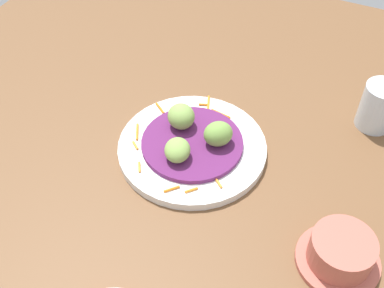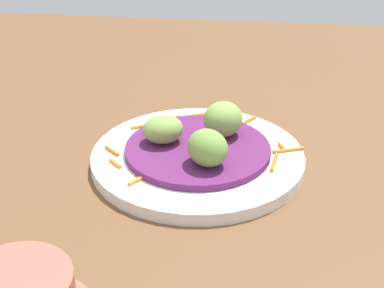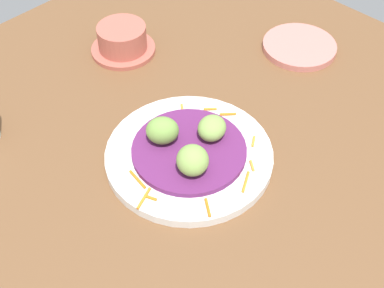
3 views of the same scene
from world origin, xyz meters
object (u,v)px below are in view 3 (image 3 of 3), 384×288
object	(u,v)px
guac_scoop_right	(212,128)
guac_scoop_left	(162,130)
guac_scoop_center	(193,160)
side_plate_small	(299,47)
terracotta_bowl	(122,40)
main_plate	(189,156)

from	to	relation	value
guac_scoop_right	guac_scoop_left	bearing A→B (deg)	-128.89
guac_scoop_center	side_plate_small	bearing A→B (deg)	101.94
guac_scoop_left	side_plate_small	world-z (taller)	guac_scoop_left
terracotta_bowl	guac_scoop_center	bearing A→B (deg)	-23.52
main_plate	guac_scoop_left	distance (cm)	5.50
guac_scoop_left	guac_scoop_center	world-z (taller)	same
main_plate	side_plate_small	distance (cm)	33.28
side_plate_small	terracotta_bowl	world-z (taller)	terracotta_bowl
main_plate	guac_scoop_left	bearing A→B (deg)	-158.89
guac_scoop_left	terracotta_bowl	size ratio (longest dim) A/B	0.41
main_plate	guac_scoop_center	distance (cm)	5.53
guac_scoop_left	guac_scoop_right	world-z (taller)	guac_scoop_left
terracotta_bowl	main_plate	bearing A→B (deg)	-21.32
guac_scoop_left	guac_scoop_center	xyz separation A→B (cm)	(7.13, -1.12, 0.05)
guac_scoop_right	side_plate_small	bearing A→B (deg)	99.69
guac_scoop_center	main_plate	bearing A→B (deg)	141.11
side_plate_small	terracotta_bowl	distance (cm)	31.89
guac_scoop_left	terracotta_bowl	xyz separation A→B (cm)	(-22.88, 11.94, -1.97)
guac_scoop_center	guac_scoop_right	size ratio (longest dim) A/B	1.00
main_plate	terracotta_bowl	xyz separation A→B (cm)	(-26.76, 10.44, 1.62)
main_plate	terracotta_bowl	size ratio (longest dim) A/B	2.13
guac_scoop_center	side_plate_small	xyz separation A→B (cm)	(-7.53, 35.62, -3.78)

